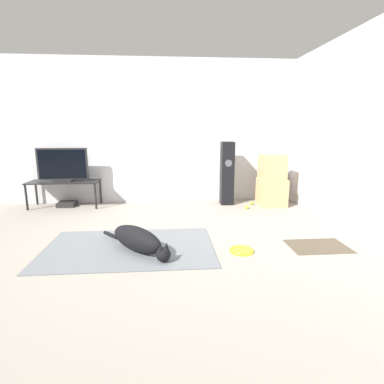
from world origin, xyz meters
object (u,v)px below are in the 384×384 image
(frisbee, at_px, (242,250))
(tv, at_px, (63,165))
(cardboard_box_upper, at_px, (272,167))
(tennis_ball_by_boxes, at_px, (251,203))
(cardboard_box_lower, at_px, (272,192))
(dog, at_px, (138,240))
(tv_stand, at_px, (64,184))
(floor_speaker, at_px, (227,173))
(game_console, at_px, (67,204))
(tennis_ball_near_speaker, at_px, (247,207))

(frisbee, bearing_deg, tv, 140.11)
(cardboard_box_upper, distance_m, tv, 3.62)
(tennis_ball_by_boxes, bearing_deg, frisbee, -108.50)
(cardboard_box_lower, bearing_deg, dog, -138.72)
(tv_stand, bearing_deg, cardboard_box_upper, -2.98)
(cardboard_box_lower, xyz_separation_m, tv_stand, (-3.62, 0.20, 0.17))
(floor_speaker, height_order, tv_stand, floor_speaker)
(frisbee, relative_size, game_console, 0.92)
(cardboard_box_lower, relative_size, tv_stand, 0.40)
(cardboard_box_upper, distance_m, tennis_ball_by_boxes, 0.74)
(frisbee, bearing_deg, tv_stand, 140.14)
(frisbee, height_order, cardboard_box_upper, cardboard_box_upper)
(cardboard_box_lower, distance_m, tennis_ball_by_boxes, 0.40)
(cardboard_box_upper, bearing_deg, cardboard_box_lower, -47.68)
(game_console, bearing_deg, tennis_ball_near_speaker, -8.21)
(dog, bearing_deg, tennis_ball_near_speaker, 45.31)
(tv_stand, bearing_deg, dog, -55.20)
(dog, distance_m, floor_speaker, 2.52)
(frisbee, relative_size, tv_stand, 0.23)
(dog, distance_m, tv, 2.62)
(game_console, bearing_deg, cardboard_box_lower, -3.62)
(frisbee, xyz_separation_m, game_console, (-2.59, 2.20, 0.02))
(frisbee, distance_m, cardboard_box_upper, 2.33)
(dog, bearing_deg, game_console, 124.22)
(cardboard_box_lower, distance_m, tv, 3.66)
(tv_stand, relative_size, tennis_ball_near_speaker, 17.97)
(dog, xyz_separation_m, tv_stand, (-1.46, 2.09, 0.26))
(frisbee, height_order, cardboard_box_lower, cardboard_box_lower)
(tv, distance_m, tennis_ball_by_boxes, 3.36)
(frisbee, distance_m, tv_stand, 3.41)
(tv_stand, bearing_deg, tennis_ball_near_speaker, -7.59)
(cardboard_box_lower, relative_size, cardboard_box_upper, 1.14)
(floor_speaker, xyz_separation_m, game_console, (-2.83, 0.07, -0.52))
(tennis_ball_by_boxes, height_order, tennis_ball_near_speaker, same)
(floor_speaker, relative_size, tennis_ball_near_speaker, 16.93)
(tv_stand, height_order, game_console, tv_stand)
(tennis_ball_near_speaker, bearing_deg, frisbee, -106.37)
(frisbee, distance_m, floor_speaker, 2.22)
(dog, distance_m, cardboard_box_lower, 2.88)
(dog, height_order, tv_stand, tv_stand)
(cardboard_box_upper, height_order, floor_speaker, floor_speaker)
(cardboard_box_upper, relative_size, tennis_ball_by_boxes, 6.37)
(dog, relative_size, frisbee, 3.16)
(floor_speaker, xyz_separation_m, tennis_ball_near_speaker, (0.27, -0.38, -0.53))
(tv_stand, xyz_separation_m, tv, (-0.00, 0.00, 0.33))
(dog, height_order, tv, tv)
(cardboard_box_upper, bearing_deg, tennis_ball_by_boxes, 172.62)
(frisbee, relative_size, cardboard_box_upper, 0.65)
(cardboard_box_lower, xyz_separation_m, tennis_ball_by_boxes, (-0.34, 0.05, -0.21))
(cardboard_box_upper, height_order, tennis_ball_near_speaker, cardboard_box_upper)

